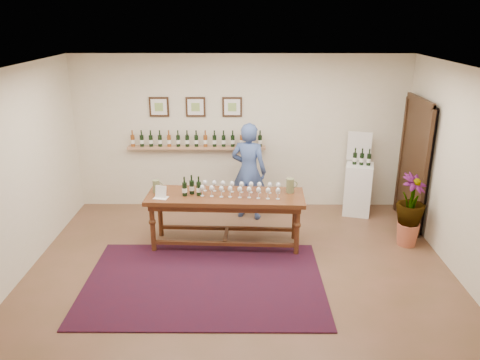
{
  "coord_description": "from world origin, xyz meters",
  "views": [
    {
      "loc": [
        0.04,
        -5.76,
        3.44
      ],
      "look_at": [
        0.0,
        0.8,
        1.1
      ],
      "focal_mm": 35.0,
      "sensor_mm": 36.0,
      "label": 1
    }
  ],
  "objects_px": {
    "tasting_table": "(226,202)",
    "potted_plant": "(410,210)",
    "display_pedestal": "(358,189)",
    "person": "(249,171)"
  },
  "relations": [
    {
      "from": "person",
      "to": "display_pedestal",
      "type": "bearing_deg",
      "value": -157.2
    },
    {
      "from": "display_pedestal",
      "to": "potted_plant",
      "type": "height_order",
      "value": "potted_plant"
    },
    {
      "from": "tasting_table",
      "to": "potted_plant",
      "type": "xyz_separation_m",
      "value": [
        2.85,
        0.02,
        -0.14
      ]
    },
    {
      "from": "display_pedestal",
      "to": "person",
      "type": "height_order",
      "value": "person"
    },
    {
      "from": "display_pedestal",
      "to": "person",
      "type": "relative_size",
      "value": 0.54
    },
    {
      "from": "person",
      "to": "tasting_table",
      "type": "bearing_deg",
      "value": 88.46
    },
    {
      "from": "tasting_table",
      "to": "potted_plant",
      "type": "distance_m",
      "value": 2.85
    },
    {
      "from": "tasting_table",
      "to": "person",
      "type": "distance_m",
      "value": 1.14
    },
    {
      "from": "tasting_table",
      "to": "display_pedestal",
      "type": "distance_m",
      "value": 2.67
    },
    {
      "from": "tasting_table",
      "to": "potted_plant",
      "type": "bearing_deg",
      "value": 2.71
    }
  ]
}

